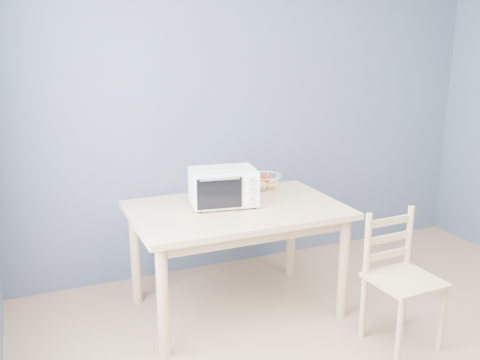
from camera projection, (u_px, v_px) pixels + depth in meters
name	position (u px, v px, depth m)	size (l,w,h in m)	color
room	(474.00, 170.00, 2.29)	(4.01, 4.51, 2.61)	#A77E5C
dining_table	(237.00, 221.00, 3.59)	(1.40, 0.90, 0.75)	#DFB586
toaster_oven	(221.00, 187.00, 3.55)	(0.47, 0.36, 0.25)	white
fruit_basket	(264.00, 182.00, 3.94)	(0.26, 0.26, 0.13)	white
dining_chair	(400.00, 281.00, 3.27)	(0.40, 0.40, 0.82)	#DFB586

